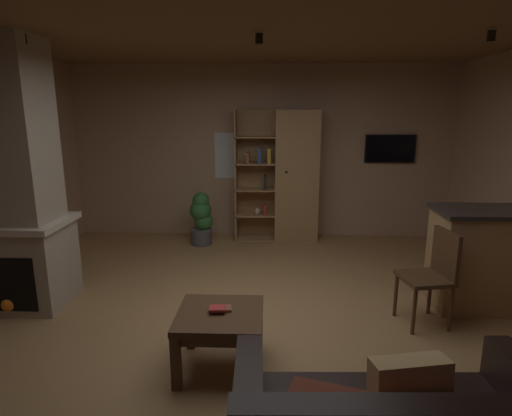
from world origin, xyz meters
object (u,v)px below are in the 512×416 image
at_px(stone_fireplace, 14,191).
at_px(potted_floor_plant, 201,218).
at_px(wall_mounted_tv, 390,149).
at_px(dining_chair, 433,271).
at_px(coffee_table, 220,323).
at_px(bookshelf_cabinet, 291,177).
at_px(table_book_0, 223,309).
at_px(kitchen_bar_counter, 503,259).
at_px(table_book_1, 217,308).

xyz_separation_m(stone_fireplace, potted_floor_plant, (1.52, 2.09, -0.80)).
height_order(stone_fireplace, wall_mounted_tv, stone_fireplace).
bearing_deg(dining_chair, potted_floor_plant, 137.41).
relative_size(coffee_table, wall_mounted_tv, 0.85).
xyz_separation_m(bookshelf_cabinet, dining_chair, (1.23, -2.68, -0.47)).
xyz_separation_m(coffee_table, dining_chair, (1.92, 0.79, 0.14)).
xyz_separation_m(coffee_table, table_book_0, (0.02, 0.04, 0.10)).
xyz_separation_m(kitchen_bar_counter, dining_chair, (-0.84, -0.38, 0.01)).
bearing_deg(coffee_table, wall_mounted_tv, 58.75).
relative_size(kitchen_bar_counter, wall_mounted_tv, 1.83).
xyz_separation_m(coffee_table, potted_floor_plant, (-0.66, 3.17, 0.03)).
xyz_separation_m(bookshelf_cabinet, wall_mounted_tv, (1.54, 0.21, 0.42)).
height_order(potted_floor_plant, wall_mounted_tv, wall_mounted_tv).
bearing_deg(stone_fireplace, dining_chair, -3.89).
height_order(coffee_table, potted_floor_plant, potted_floor_plant).
bearing_deg(kitchen_bar_counter, coffee_table, -156.98).
xyz_separation_m(dining_chair, wall_mounted_tv, (0.32, 2.89, 0.89)).
xyz_separation_m(bookshelf_cabinet, table_book_1, (-0.71, -3.48, -0.49)).
relative_size(bookshelf_cabinet, kitchen_bar_counter, 1.42).
height_order(kitchen_bar_counter, potted_floor_plant, kitchen_bar_counter).
relative_size(dining_chair, wall_mounted_tv, 1.19).
bearing_deg(wall_mounted_tv, kitchen_bar_counter, -78.22).
bearing_deg(table_book_0, stone_fireplace, 154.91).
height_order(dining_chair, potted_floor_plant, dining_chair).
height_order(table_book_0, potted_floor_plant, potted_floor_plant).
bearing_deg(wall_mounted_tv, table_book_0, -121.25).
xyz_separation_m(stone_fireplace, table_book_0, (2.20, -1.03, -0.73)).
relative_size(table_book_0, wall_mounted_tv, 0.16).
xyz_separation_m(stone_fireplace, coffee_table, (2.18, -1.07, -0.83)).
bearing_deg(stone_fireplace, coffee_table, -26.17).
bearing_deg(potted_floor_plant, dining_chair, -42.59).
height_order(bookshelf_cabinet, wall_mounted_tv, bookshelf_cabinet).
height_order(coffee_table, dining_chair, dining_chair).
distance_m(kitchen_bar_counter, table_book_0, 2.96).
xyz_separation_m(table_book_0, table_book_1, (-0.04, -0.04, 0.02)).
height_order(table_book_1, wall_mounted_tv, wall_mounted_tv).
bearing_deg(wall_mounted_tv, dining_chair, -96.27).
bearing_deg(table_book_0, coffee_table, -121.22).
xyz_separation_m(stone_fireplace, wall_mounted_tv, (4.42, 2.61, 0.20)).
bearing_deg(table_book_1, potted_floor_plant, 101.53).
relative_size(table_book_1, wall_mounted_tv, 0.16).
bearing_deg(kitchen_bar_counter, table_book_1, -157.08).
bearing_deg(potted_floor_plant, table_book_1, -78.47).
distance_m(stone_fireplace, wall_mounted_tv, 5.13).
height_order(stone_fireplace, potted_floor_plant, stone_fireplace).
xyz_separation_m(table_book_1, potted_floor_plant, (-0.65, 3.17, -0.10)).
height_order(bookshelf_cabinet, table_book_1, bookshelf_cabinet).
distance_m(coffee_table, dining_chair, 2.08).
bearing_deg(kitchen_bar_counter, table_book_0, -157.51).
height_order(bookshelf_cabinet, table_book_0, bookshelf_cabinet).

